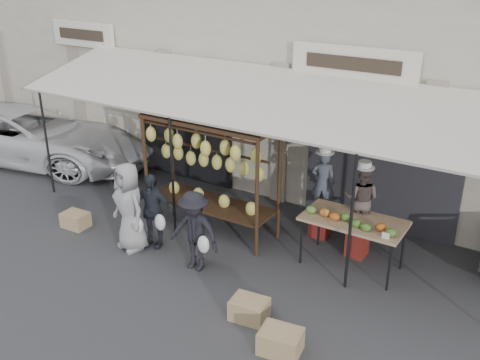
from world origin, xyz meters
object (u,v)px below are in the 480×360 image
object	(u,v)px
crate_near_b	(280,341)
crate_far	(75,220)
produce_table	(353,222)
customer_left	(129,207)
banana_rack	(209,155)
vendor_left	(323,182)
van	(20,122)
customer_right	(194,231)
customer_mid	(152,210)
vendor_right	(361,199)
crate_near_a	(249,309)

from	to	relation	value
crate_near_b	crate_far	size ratio (longest dim) A/B	1.12
produce_table	customer_left	distance (m)	3.91
banana_rack	vendor_left	size ratio (longest dim) A/B	2.10
van	customer_right	bearing A→B (deg)	-117.57
vendor_left	customer_mid	bearing A→B (deg)	25.25
produce_table	crate_near_b	xyz separation A→B (m)	(0.00, -2.50, -0.71)
crate_near_b	vendor_right	bearing A→B (deg)	90.83
crate_far	van	distance (m)	4.54
vendor_right	customer_mid	distance (m)	3.72
produce_table	van	world-z (taller)	van
crate_near_b	crate_far	xyz separation A→B (m)	(-5.12, 1.02, -0.02)
customer_right	crate_far	xyz separation A→B (m)	(-2.89, -0.05, -0.56)
banana_rack	produce_table	world-z (taller)	banana_rack
crate_near_a	crate_far	distance (m)	4.44
produce_table	customer_left	xyz separation A→B (m)	(-3.61, -1.48, -0.05)
produce_table	customer_left	world-z (taller)	customer_left
produce_table	crate_near_a	distance (m)	2.34
customer_right	crate_near_b	distance (m)	2.53
vendor_right	van	world-z (taller)	van
banana_rack	crate_near_b	size ratio (longest dim) A/B	4.66
vendor_left	vendor_right	bearing A→B (deg)	146.37
banana_rack	customer_right	bearing A→B (deg)	-65.53
vendor_left	customer_right	bearing A→B (deg)	45.27
banana_rack	vendor_right	distance (m)	2.86
customer_left	crate_far	size ratio (longest dim) A/B	3.31
produce_table	crate_far	world-z (taller)	produce_table
crate_near_b	van	distance (m)	9.64
banana_rack	crate_near_b	xyz separation A→B (m)	(2.80, -2.33, -1.40)
vendor_right	customer_left	size ratio (longest dim) A/B	0.75
customer_right	crate_near_b	world-z (taller)	customer_right
vendor_left	crate_far	xyz separation A→B (m)	(-4.22, -2.25, -0.96)
vendor_left	crate_near_a	xyz separation A→B (m)	(0.17, -2.88, -0.95)
crate_near_b	van	size ratio (longest dim) A/B	0.12
van	crate_far	bearing A→B (deg)	-128.00
customer_right	van	world-z (taller)	van
produce_table	crate_near_b	world-z (taller)	produce_table
van	crate_near_a	bearing A→B (deg)	-119.33
produce_table	van	size ratio (longest dim) A/B	0.35
customer_left	customer_mid	bearing A→B (deg)	63.29
van	customer_left	bearing A→B (deg)	-121.68
produce_table	customer_right	bearing A→B (deg)	-147.37
produce_table	customer_left	size ratio (longest dim) A/B	1.03
customer_left	van	size ratio (longest dim) A/B	0.34
banana_rack	customer_mid	xyz separation A→B (m)	(-0.55, -1.03, -0.86)
crate_near_b	van	world-z (taller)	van
customer_mid	banana_rack	bearing A→B (deg)	47.30
customer_left	customer_right	bearing A→B (deg)	19.01
crate_far	crate_near_b	bearing A→B (deg)	-11.25
customer_right	crate_near_b	bearing A→B (deg)	-28.90
customer_mid	crate_far	size ratio (longest dim) A/B	2.85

